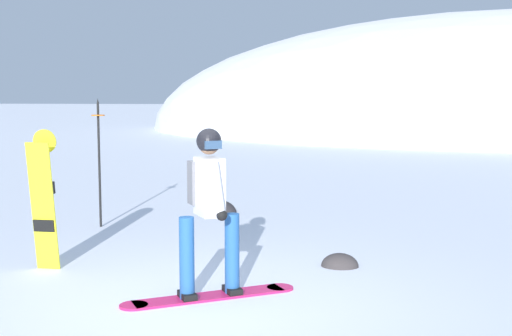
{
  "coord_description": "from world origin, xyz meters",
  "views": [
    {
      "loc": [
        1.67,
        -6.06,
        2.03
      ],
      "look_at": [
        0.03,
        3.37,
        1.0
      ],
      "focal_mm": 47.14,
      "sensor_mm": 36.0,
      "label": 1
    }
  ],
  "objects_px": {
    "snowboarder_main": "(208,208)",
    "rock_dark": "(340,266)",
    "rock_small": "(218,213)",
    "piste_marker_near": "(99,154)",
    "spare_snowboard": "(43,200)"
  },
  "relations": [
    {
      "from": "rock_dark",
      "to": "snowboarder_main",
      "type": "bearing_deg",
      "value": -130.52
    },
    {
      "from": "rock_small",
      "to": "spare_snowboard",
      "type": "bearing_deg",
      "value": -105.2
    },
    {
      "from": "snowboarder_main",
      "to": "spare_snowboard",
      "type": "xyz_separation_m",
      "value": [
        -2.14,
        0.69,
        -0.08
      ]
    },
    {
      "from": "spare_snowboard",
      "to": "rock_dark",
      "type": "bearing_deg",
      "value": 12.86
    },
    {
      "from": "spare_snowboard",
      "to": "snowboarder_main",
      "type": "bearing_deg",
      "value": -17.89
    },
    {
      "from": "rock_dark",
      "to": "rock_small",
      "type": "bearing_deg",
      "value": 124.2
    },
    {
      "from": "rock_small",
      "to": "piste_marker_near",
      "type": "bearing_deg",
      "value": -135.08
    },
    {
      "from": "snowboarder_main",
      "to": "rock_dark",
      "type": "relative_size",
      "value": 3.82
    },
    {
      "from": "spare_snowboard",
      "to": "rock_small",
      "type": "height_order",
      "value": "spare_snowboard"
    },
    {
      "from": "rock_small",
      "to": "rock_dark",
      "type": "bearing_deg",
      "value": -55.8
    },
    {
      "from": "snowboarder_main",
      "to": "rock_dark",
      "type": "height_order",
      "value": "snowboarder_main"
    },
    {
      "from": "rock_dark",
      "to": "rock_small",
      "type": "xyz_separation_m",
      "value": [
        -2.27,
        3.34,
        0.0
      ]
    },
    {
      "from": "spare_snowboard",
      "to": "rock_dark",
      "type": "height_order",
      "value": "spare_snowboard"
    },
    {
      "from": "snowboarder_main",
      "to": "piste_marker_near",
      "type": "height_order",
      "value": "piste_marker_near"
    },
    {
      "from": "piste_marker_near",
      "to": "rock_small",
      "type": "bearing_deg",
      "value": 44.92
    }
  ]
}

